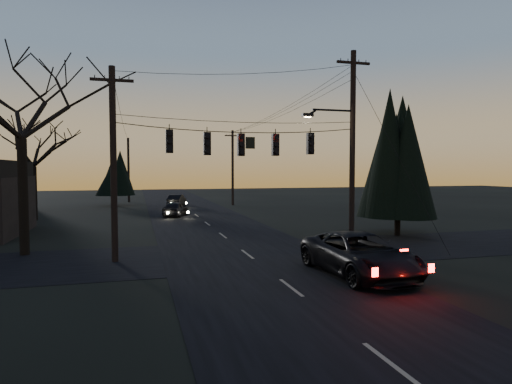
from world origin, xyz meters
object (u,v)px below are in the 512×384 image
object	(u,v)px
utility_pole_left	(115,262)
suv_near	(359,255)
utility_pole_far_r	(233,205)
evergreen_right	(398,160)
sedan_oncoming_b	(177,201)
utility_pole_right	(351,249)
bare_tree_left	(20,91)
sedan_oncoming_a	(176,209)
utility_pole_far_l	(129,202)

from	to	relation	value
utility_pole_left	suv_near	xyz separation A→B (m)	(9.11, -5.08, 0.80)
utility_pole_far_r	suv_near	xyz separation A→B (m)	(-2.39, -33.08, 0.80)
utility_pole_left	evergreen_right	bearing A→B (deg)	11.10
utility_pole_left	sedan_oncoming_b	size ratio (longest dim) A/B	2.18
utility_pole_far_r	utility_pole_right	bearing A→B (deg)	-90.00
suv_near	utility_pole_right	bearing A→B (deg)	62.26
utility_pole_left	bare_tree_left	size ratio (longest dim) A/B	0.77
utility_pole_left	evergreen_right	distance (m)	17.30
sedan_oncoming_a	utility_pole_far_l	bearing A→B (deg)	-54.98
utility_pole_far_r	sedan_oncoming_a	xyz separation A→B (m)	(-7.29, -10.14, 0.65)
sedan_oncoming_b	utility_pole_far_r	bearing A→B (deg)	-162.36
utility_pole_far_l	sedan_oncoming_b	bearing A→B (deg)	-56.94
utility_pole_right	sedan_oncoming_a	distance (m)	19.30
utility_pole_far_r	utility_pole_far_l	distance (m)	14.01
bare_tree_left	sedan_oncoming_b	bearing A→B (deg)	69.59
evergreen_right	suv_near	bearing A→B (deg)	-131.14
utility_pole_left	utility_pole_far_r	xyz separation A→B (m)	(11.50, 28.00, 0.00)
suv_near	evergreen_right	bearing A→B (deg)	46.29
utility_pole_right	sedan_oncoming_b	xyz separation A→B (m)	(-6.30, 28.01, 0.64)
evergreen_right	sedan_oncoming_a	xyz separation A→B (m)	(-12.14, 14.65, -3.99)
evergreen_right	utility_pole_right	bearing A→B (deg)	-146.53
utility_pole_right	utility_pole_far_r	xyz separation A→B (m)	(0.00, 28.00, 0.00)
suv_near	sedan_oncoming_b	distance (m)	33.32
utility_pole_left	suv_near	distance (m)	10.46
utility_pole_far_r	utility_pole_far_l	size ratio (longest dim) A/B	1.06
evergreen_right	utility_pole_far_r	bearing A→B (deg)	101.07
sedan_oncoming_a	evergreen_right	bearing A→B (deg)	151.60
evergreen_right	sedan_oncoming_b	world-z (taller)	evergreen_right
evergreen_right	suv_near	xyz separation A→B (m)	(-7.24, -8.28, -3.83)
utility_pole_far_r	sedan_oncoming_b	world-z (taller)	utility_pole_far_r
utility_pole_left	evergreen_right	size ratio (longest dim) A/B	1.05
utility_pole_far_r	suv_near	size ratio (longest dim) A/B	1.47
utility_pole_right	evergreen_right	distance (m)	7.44
suv_near	sedan_oncoming_b	xyz separation A→B (m)	(-3.91, 33.09, -0.16)
utility_pole_far_r	sedan_oncoming_b	size ratio (longest dim) A/B	2.18
utility_pole_right	evergreen_right	bearing A→B (deg)	33.47
suv_near	sedan_oncoming_a	size ratio (longest dim) A/B	1.52
suv_near	sedan_oncoming_a	bearing A→B (deg)	99.50
utility_pole_right	sedan_oncoming_a	world-z (taller)	utility_pole_right
bare_tree_left	sedan_oncoming_a	world-z (taller)	bare_tree_left
suv_near	bare_tree_left	bearing A→B (deg)	147.02
utility_pole_right	sedan_oncoming_b	bearing A→B (deg)	102.68
utility_pole_far_l	suv_near	world-z (taller)	utility_pole_far_l
utility_pole_right	sedan_oncoming_a	size ratio (longest dim) A/B	2.63
utility_pole_far_r	evergreen_right	size ratio (longest dim) A/B	1.05
bare_tree_left	evergreen_right	xyz separation A→B (m)	(20.55, 0.47, -3.06)
utility_pole_far_r	suv_near	bearing A→B (deg)	-94.12
utility_pole_left	sedan_oncoming_b	distance (m)	28.50
utility_pole_far_r	utility_pole_far_l	bearing A→B (deg)	145.18
utility_pole_right	utility_pole_far_r	world-z (taller)	utility_pole_right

